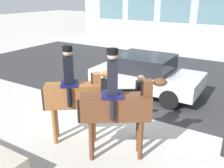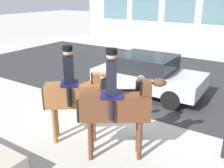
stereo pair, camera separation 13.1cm
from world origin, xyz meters
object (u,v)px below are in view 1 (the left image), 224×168
object	(u,v)px
mounted_horse_companion	(117,104)
pedestrian_bystander	(139,103)
mounted_horse_lead	(74,93)
street_car_near_lane	(146,74)

from	to	relation	value
mounted_horse_companion	pedestrian_bystander	size ratio (longest dim) A/B	1.45
mounted_horse_lead	pedestrian_bystander	xyz separation A→B (m)	(1.40, 0.86, -0.26)
street_car_near_lane	mounted_horse_companion	bearing A→B (deg)	-74.71
pedestrian_bystander	mounted_horse_companion	bearing A→B (deg)	50.55
mounted_horse_lead	street_car_near_lane	bearing A→B (deg)	50.73
pedestrian_bystander	street_car_near_lane	bearing A→B (deg)	-100.55
mounted_horse_lead	street_car_near_lane	xyz separation A→B (m)	(0.17, 4.01, -0.55)
pedestrian_bystander	street_car_near_lane	world-z (taller)	pedestrian_bystander
street_car_near_lane	pedestrian_bystander	bearing A→B (deg)	-68.69
pedestrian_bystander	street_car_near_lane	distance (m)	3.40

